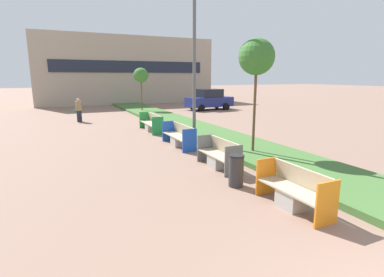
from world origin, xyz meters
TOP-DOWN VIEW (x-y plane):
  - planter_grass_strip at (3.20, 12.00)m, footprint 2.80×120.00m
  - building_backdrop at (4.00, 34.92)m, footprint 19.16×7.81m
  - bench_orange_frame at (0.94, 3.72)m, footprint 0.65×1.93m
  - bench_grey_frame at (0.94, 7.13)m, footprint 0.65×1.91m
  - bench_blue_frame at (0.94, 10.59)m, footprint 0.65×2.40m
  - bench_green_frame at (0.94, 14.57)m, footprint 0.65×2.44m
  - litter_bin at (0.49, 5.43)m, footprint 0.42×0.42m
  - street_lamp_post at (1.55, 10.35)m, footprint 0.24×0.44m
  - sapling_tree_near at (2.92, 7.99)m, footprint 1.31×1.31m
  - sapling_tree_far at (2.92, 23.59)m, footprint 1.22×1.22m
  - pedestrian_walking at (-2.39, 19.93)m, footprint 0.53×0.24m
  - parked_car_distant at (8.97, 22.86)m, footprint 4.31×2.05m

SIDE VIEW (x-z plane):
  - planter_grass_strip at x=3.20m, z-range 0.00..0.18m
  - bench_grey_frame at x=0.94m, z-range -0.11..0.83m
  - bench_orange_frame at x=0.94m, z-range -0.11..0.83m
  - bench_blue_frame at x=0.94m, z-range -0.09..0.85m
  - bench_green_frame at x=0.94m, z-range -0.09..0.85m
  - litter_bin at x=0.49m, z-range 0.00..0.89m
  - pedestrian_walking at x=-2.39m, z-range 0.00..1.56m
  - parked_car_distant at x=8.97m, z-range -0.02..1.84m
  - sapling_tree_far at x=2.92m, z-range 1.20..4.88m
  - building_backdrop at x=4.00m, z-range 0.00..7.22m
  - sapling_tree_near at x=2.92m, z-range 1.47..5.79m
  - street_lamp_post at x=1.55m, z-range 0.39..8.74m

